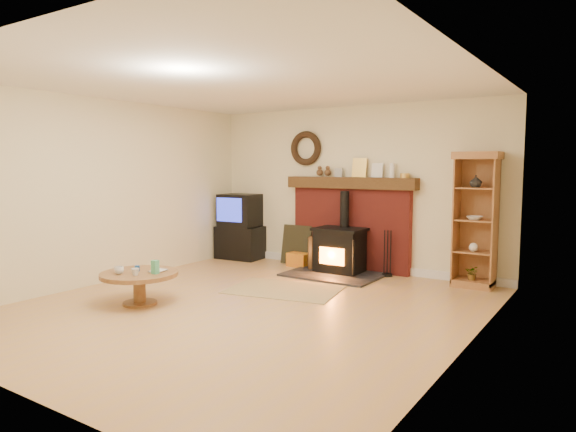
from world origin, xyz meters
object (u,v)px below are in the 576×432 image
Objects in this scene: wood_stove at (339,252)px; tv_unit at (240,228)px; curio_cabinet at (476,220)px; coffee_table at (139,278)px.

tv_unit is (-2.09, 0.20, 0.21)m from wood_stove.
coffee_table is (-3.12, -3.17, -0.61)m from curio_cabinet.
wood_stove is 2.11m from tv_unit.
wood_stove is 2.06m from curio_cabinet.
coffee_table is at bearing -73.39° from tv_unit.
coffee_table is at bearing -112.08° from wood_stove.
curio_cabinet reaches higher than tv_unit.
wood_stove is 1.52× the size of coffee_table.
coffee_table is (0.92, -3.08, -0.23)m from tv_unit.
curio_cabinet is (4.04, 0.08, 0.37)m from tv_unit.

